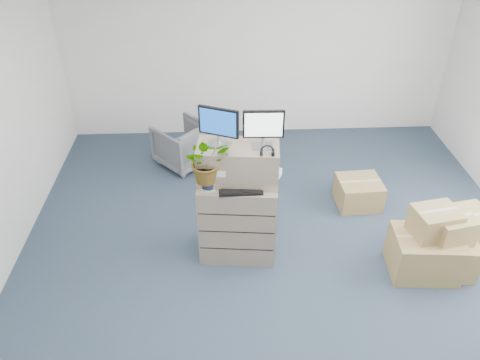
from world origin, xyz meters
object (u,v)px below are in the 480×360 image
monitor_left (219,125)px  keyboard (241,190)px  filing_cabinet_lower (238,218)px  potted_plant (207,166)px  water_bottle (242,172)px  office_chair (183,142)px  monitor_right (263,127)px

monitor_left → keyboard: size_ratio=0.92×
monitor_left → filing_cabinet_lower: bearing=3.6°
monitor_left → potted_plant: bearing=-108.6°
water_bottle → filing_cabinet_lower: bearing=-145.6°
filing_cabinet_lower → office_chair: filing_cabinet_lower is taller
office_chair → potted_plant: bearing=58.4°
keyboard → water_bottle: water_bottle is taller
filing_cabinet_lower → monitor_left: 1.16m
monitor_left → monitor_right: 0.45m
filing_cabinet_lower → monitor_right: size_ratio=2.39×
monitor_right → water_bottle: (-0.21, 0.02, -0.53)m
monitor_left → monitor_right: bearing=15.6°
monitor_left → potted_plant: (-0.12, -0.14, -0.39)m
keyboard → office_chair: 2.33m
monitor_left → office_chair: 2.35m
filing_cabinet_lower → keyboard: size_ratio=2.17×
office_chair → filing_cabinet_lower: bearing=67.1°
monitor_right → office_chair: 2.53m
office_chair → keyboard: bearing=66.3°
keyboard → office_chair: (-0.74, 2.12, -0.64)m
office_chair → water_bottle: bearing=68.5°
water_bottle → office_chair: 2.21m
water_bottle → potted_plant: bearing=-164.1°
potted_plant → office_chair: size_ratio=0.80×
keyboard → monitor_left: bearing=131.9°
water_bottle → office_chair: water_bottle is taller
water_bottle → office_chair: bearing=111.6°
filing_cabinet_lower → monitor_left: bearing=166.3°
monitor_right → keyboard: monitor_right is taller
monitor_left → keyboard: (0.21, -0.22, -0.64)m
monitor_left → monitor_right: monitor_left is taller
filing_cabinet_lower → water_bottle: size_ratio=4.31×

